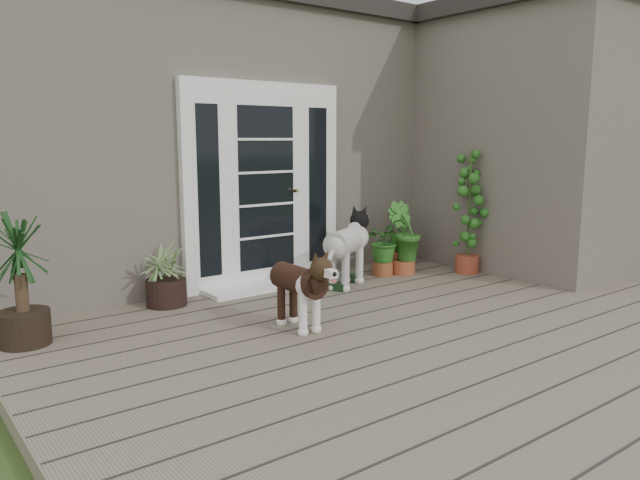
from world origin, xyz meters
TOP-DOWN VIEW (x-y plane):
  - deck at (0.00, 0.40)m, footprint 6.20×4.60m
  - house_main at (0.00, 4.65)m, footprint 7.40×4.00m
  - roof_main at (0.00, 4.65)m, footprint 7.60×4.20m
  - house_wing at (2.90, 1.50)m, footprint 1.60×2.40m
  - roof_wing at (2.90, 1.50)m, footprint 1.80×2.60m
  - door_unit at (-0.20, 2.60)m, footprint 1.90×0.14m
  - door_step at (-0.20, 2.40)m, footprint 1.60×0.40m
  - brindle_dog at (-0.85, 1.06)m, footprint 0.33×0.73m
  - white_dog at (0.40, 1.94)m, footprint 0.93×0.73m
  - spider_plant at (-1.43, 2.40)m, footprint 0.80×0.80m
  - yucca at (-2.75, 2.00)m, footprint 0.77×0.77m
  - herb_a at (1.09, 2.11)m, footprint 0.64×0.64m
  - herb_b at (1.32, 2.01)m, footprint 0.59×0.59m
  - herb_c at (1.69, 2.40)m, footprint 0.50×0.50m
  - sapling at (1.96, 1.60)m, footprint 0.57×0.57m
  - clog_left at (0.20, 1.92)m, footprint 0.29×0.38m
  - clog_right at (0.61, 2.09)m, footprint 0.17×0.32m

SIDE VIEW (x-z plane):
  - deck at x=0.00m, z-range 0.00..0.12m
  - door_step at x=-0.20m, z-range 0.12..0.17m
  - clog_right at x=0.61m, z-range 0.12..0.21m
  - clog_left at x=0.20m, z-range 0.12..0.22m
  - herb_c at x=1.69m, z-range 0.12..0.67m
  - herb_a at x=1.09m, z-range 0.12..0.70m
  - brindle_dog at x=-0.85m, z-range 0.12..0.72m
  - herb_b at x=1.32m, z-range 0.12..0.74m
  - spider_plant at x=-1.43m, z-range 0.12..0.80m
  - white_dog at x=0.40m, z-range 0.12..0.84m
  - yucca at x=-2.75m, z-range 0.12..1.17m
  - sapling at x=1.96m, z-range 0.12..1.60m
  - door_unit at x=-0.20m, z-range 0.12..2.27m
  - house_main at x=0.00m, z-range 0.00..3.10m
  - house_wing at x=2.90m, z-range 0.00..3.10m
  - roof_main at x=0.00m, z-range 3.10..3.30m
  - roof_wing at x=2.90m, z-range 3.10..3.30m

